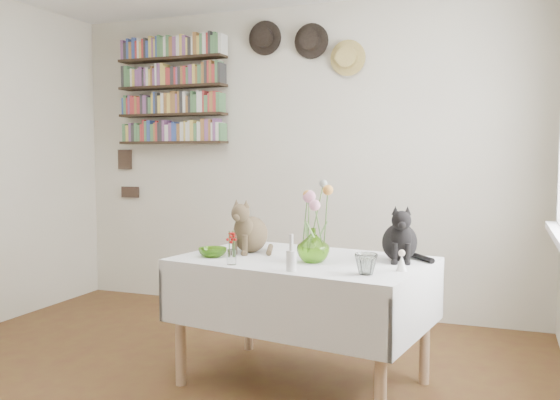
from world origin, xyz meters
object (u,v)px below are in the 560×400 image
at_px(tabby_cat, 251,225).
at_px(black_cat, 400,232).
at_px(flower_vase, 313,245).
at_px(bookshelf_unit, 172,91).
at_px(dining_table, 303,290).

relative_size(tabby_cat, black_cat, 1.04).
xyz_separation_m(tabby_cat, black_cat, (0.88, 0.02, -0.01)).
bearing_deg(tabby_cat, black_cat, 7.22).
relative_size(tabby_cat, flower_vase, 1.76).
bearing_deg(bookshelf_unit, black_cat, -31.08).
xyz_separation_m(dining_table, bookshelf_unit, (-1.68, 1.44, 1.30)).
bearing_deg(black_cat, dining_table, -179.12).
height_order(dining_table, flower_vase, flower_vase).
distance_m(flower_vase, bookshelf_unit, 2.56).
bearing_deg(tabby_cat, flower_vase, -17.79).
distance_m(dining_table, tabby_cat, 0.51).
distance_m(tabby_cat, flower_vase, 0.50).
xyz_separation_m(dining_table, tabby_cat, (-0.36, 0.11, 0.34)).
xyz_separation_m(dining_table, black_cat, (0.51, 0.12, 0.33)).
distance_m(black_cat, flower_vase, 0.48).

